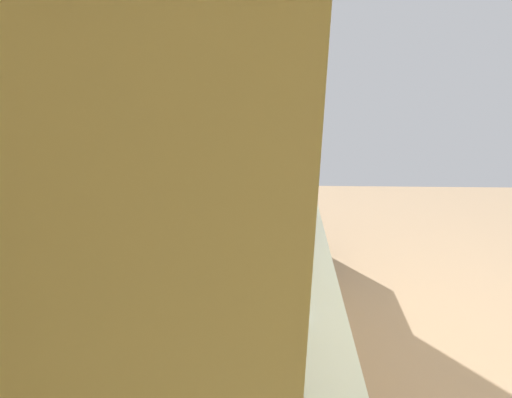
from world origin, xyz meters
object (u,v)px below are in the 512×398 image
Objects in this scene: oven_range at (266,211)px; kettle at (279,185)px; bowl at (288,311)px; microwave at (264,204)px.

oven_range reaches higher than kettle.
bowl is 1.21m from kettle.
bowl is at bearing -172.37° from microwave.
oven_range reaches higher than bowl.
microwave is at bearing 166.61° from kettle.
bowl is (-0.77, -0.10, -0.12)m from microwave.
bowl is at bearing -177.36° from oven_range.
oven_range is 1.20m from microwave.
kettle is (-0.62, -0.08, 0.52)m from oven_range.
oven_range is 0.81m from kettle.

